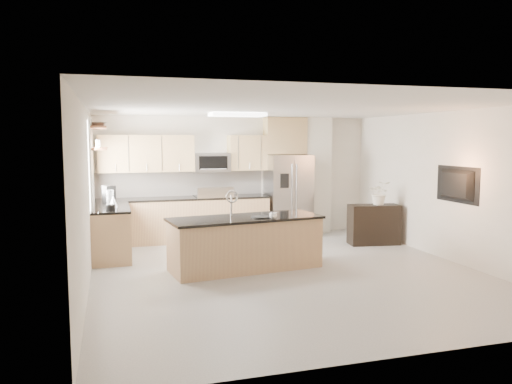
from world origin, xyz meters
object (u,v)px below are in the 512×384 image
object	(u,v)px
range	(213,217)
microwave	(212,162)
platter	(262,217)
flower_vase	(380,187)
credenza	(374,225)
blender	(110,202)
television	(453,185)
island	(245,243)
cup	(273,216)
kettle	(113,201)
bowl	(98,124)
refrigerator	(288,196)
coffee_maker	(109,195)

from	to	relation	value
range	microwave	distance (m)	1.16
platter	flower_vase	distance (m)	3.12
credenza	platter	size ratio (longest dim) A/B	2.96
credenza	blender	size ratio (longest dim) A/B	2.83
credenza	television	bearing A→B (deg)	-66.09
platter	television	bearing A→B (deg)	-8.80
island	cup	size ratio (longest dim) A/B	21.15
island	range	bearing A→B (deg)	83.06
kettle	cup	bearing A→B (deg)	-34.23
flower_vase	island	bearing A→B (deg)	-160.12
microwave	flower_vase	bearing A→B (deg)	-25.98
cup	bowl	world-z (taller)	bowl
refrigerator	coffee_maker	xyz separation A→B (m)	(-3.75, -0.60, 0.19)
range	cup	bearing A→B (deg)	-81.92
refrigerator	flower_vase	xyz separation A→B (m)	(1.46, -1.35, 0.27)
refrigerator	island	distance (m)	3.00
microwave	blender	bearing A→B (deg)	-139.90
cup	credenza	bearing A→B (deg)	28.79
island	platter	xyz separation A→B (m)	(0.25, -0.10, 0.44)
island	coffee_maker	world-z (taller)	island
cup	television	world-z (taller)	television
microwave	bowl	bearing A→B (deg)	-154.76
television	island	bearing A→B (deg)	80.19
refrigerator	flower_vase	world-z (taller)	refrigerator
refrigerator	island	xyz separation A→B (m)	(-1.63, -2.47, -0.46)
microwave	cup	world-z (taller)	microwave
range	credenza	bearing A→B (deg)	-24.44
microwave	television	world-z (taller)	microwave
platter	island	bearing A→B (deg)	157.64
coffee_maker	range	bearing A→B (deg)	17.02
refrigerator	blender	world-z (taller)	refrigerator
bowl	refrigerator	bearing A→B (deg)	12.83
island	flower_vase	distance (m)	3.37
refrigerator	coffee_maker	distance (m)	3.81
platter	coffee_maker	xyz separation A→B (m)	(-2.37, 1.98, 0.21)
cup	range	bearing A→B (deg)	98.08
refrigerator	bowl	xyz separation A→B (m)	(-3.91, -0.89, 1.50)
island	flower_vase	bearing A→B (deg)	12.37
credenza	blender	distance (m)	5.15
island	kettle	distance (m)	2.53
range	island	distance (m)	2.52
range	kettle	size ratio (longest dim) A/B	4.89
island	television	size ratio (longest dim) A/B	2.39
kettle	credenza	bearing A→B (deg)	-2.35
range	bowl	distance (m)	3.10
refrigerator	credenza	bearing A→B (deg)	-44.23
platter	television	world-z (taller)	television
credenza	flower_vase	size ratio (longest dim) A/B	1.39
microwave	coffee_maker	xyz separation A→B (m)	(-2.09, -0.77, -0.55)
flower_vase	television	distance (m)	1.78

